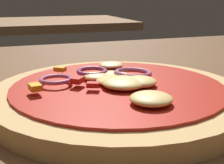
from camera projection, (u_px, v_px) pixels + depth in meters
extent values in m
cube|color=brown|center=(138.00, 119.00, 0.35)|extent=(1.42, 0.94, 0.04)
cylinder|color=tan|center=(118.00, 96.00, 0.35)|extent=(0.28, 0.28, 0.02)
cylinder|color=red|center=(118.00, 86.00, 0.35)|extent=(0.24, 0.24, 0.00)
ellipsoid|color=#EFCC72|center=(96.00, 76.00, 0.37)|extent=(0.03, 0.03, 0.01)
ellipsoid|color=#E5BC60|center=(114.00, 80.00, 0.35)|extent=(0.04, 0.04, 0.01)
ellipsoid|color=#EFCC72|center=(151.00, 99.00, 0.29)|extent=(0.04, 0.04, 0.01)
ellipsoid|color=#F4DB8E|center=(109.00, 65.00, 0.43)|extent=(0.03, 0.03, 0.01)
ellipsoid|color=#EFCC72|center=(136.00, 82.00, 0.34)|extent=(0.04, 0.04, 0.01)
ellipsoid|color=#EFCC72|center=(123.00, 83.00, 0.34)|extent=(0.05, 0.05, 0.01)
ellipsoid|color=#EFCC72|center=(112.00, 75.00, 0.37)|extent=(0.04, 0.04, 0.01)
torus|color=#93386B|center=(92.00, 71.00, 0.38)|extent=(0.05, 0.05, 0.01)
torus|color=#B25984|center=(133.00, 73.00, 0.37)|extent=(0.06, 0.06, 0.01)
torus|color=#B25984|center=(56.00, 79.00, 0.34)|extent=(0.05, 0.05, 0.01)
cube|color=orange|center=(60.00, 69.00, 0.39)|extent=(0.02, 0.02, 0.01)
cube|color=red|center=(93.00, 85.00, 0.32)|extent=(0.02, 0.01, 0.01)
cube|color=orange|center=(35.00, 87.00, 0.31)|extent=(0.01, 0.02, 0.01)
cube|color=red|center=(140.00, 81.00, 0.34)|extent=(0.01, 0.01, 0.00)
cube|color=red|center=(78.00, 80.00, 0.34)|extent=(0.02, 0.02, 0.01)
cube|color=silver|center=(8.00, 119.00, 0.30)|extent=(0.03, 0.01, 0.00)
cube|color=silver|center=(9.00, 117.00, 0.31)|extent=(0.03, 0.01, 0.00)
cube|color=silver|center=(11.00, 115.00, 0.31)|extent=(0.03, 0.01, 0.00)
cube|color=silver|center=(12.00, 113.00, 0.32)|extent=(0.03, 0.01, 0.00)
cube|color=brown|center=(52.00, 24.00, 1.50)|extent=(0.73, 0.52, 0.04)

